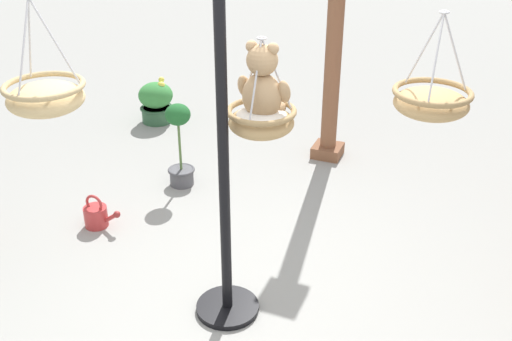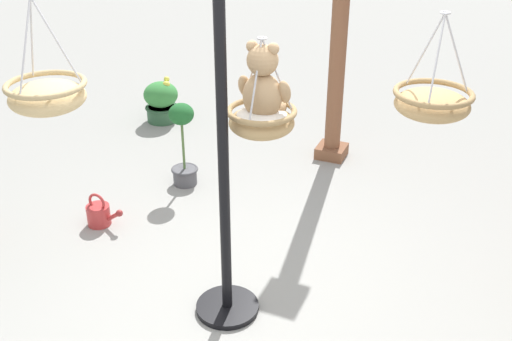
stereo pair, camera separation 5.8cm
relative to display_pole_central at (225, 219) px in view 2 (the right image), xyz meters
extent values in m
plane|color=gray|center=(0.17, 0.06, -0.75)|extent=(40.00, 40.00, 0.00)
cylinder|color=black|center=(0.00, 0.00, 0.43)|extent=(0.07, 0.07, 2.37)
cylinder|color=black|center=(0.00, 0.00, -0.73)|extent=(0.44, 0.44, 0.04)
ellipsoid|color=tan|center=(0.15, 0.25, 0.60)|extent=(0.41, 0.41, 0.17)
torus|color=#97794E|center=(0.15, 0.25, 0.68)|extent=(0.44, 0.44, 0.04)
ellipsoid|color=silver|center=(0.15, 0.25, 0.62)|extent=(0.36, 0.36, 0.14)
cylinder|color=#B7B7BC|center=(0.23, 0.30, 0.91)|extent=(0.18, 0.11, 0.46)
cylinder|color=#B7B7BC|center=(0.07, 0.30, 0.91)|extent=(0.18, 0.11, 0.46)
cylinder|color=#B7B7BC|center=(0.15, 0.15, 0.91)|extent=(0.01, 0.20, 0.46)
torus|color=#B7B7BC|center=(0.15, 0.25, 1.14)|extent=(0.06, 0.06, 0.01)
ellipsoid|color=tan|center=(0.15, 0.26, 0.77)|extent=(0.25, 0.21, 0.29)
sphere|color=tan|center=(0.15, 0.26, 1.00)|extent=(0.22, 0.22, 0.19)
ellipsoid|color=tan|center=(0.15, 0.33, 0.99)|extent=(0.09, 0.08, 0.06)
sphere|color=black|center=(0.15, 0.36, 0.99)|extent=(0.03, 0.03, 0.03)
sphere|color=tan|center=(0.08, 0.26, 1.08)|extent=(0.07, 0.07, 0.07)
sphere|color=tan|center=(0.22, 0.26, 1.08)|extent=(0.07, 0.07, 0.07)
ellipsoid|color=tan|center=(0.02, 0.29, 0.81)|extent=(0.08, 0.14, 0.19)
ellipsoid|color=tan|center=(0.28, 0.29, 0.81)|extent=(0.08, 0.14, 0.19)
ellipsoid|color=tan|center=(0.08, 0.37, 0.67)|extent=(0.09, 0.17, 0.09)
ellipsoid|color=tan|center=(0.22, 0.37, 0.67)|extent=(0.09, 0.17, 0.09)
ellipsoid|color=tan|center=(-1.13, -0.18, 0.73)|extent=(0.48, 0.48, 0.19)
torus|color=tan|center=(-1.13, -0.18, 0.82)|extent=(0.51, 0.51, 0.04)
cylinder|color=#B7B7BC|center=(-1.04, -0.13, 1.09)|extent=(0.21, 0.13, 0.55)
cylinder|color=#B7B7BC|center=(-1.23, -0.13, 1.09)|extent=(0.21, 0.13, 0.55)
cylinder|color=#B7B7BC|center=(-1.13, -0.29, 1.09)|extent=(0.01, 0.23, 0.55)
ellipsoid|color=tan|center=(1.12, 0.60, 0.74)|extent=(0.46, 0.46, 0.16)
torus|color=#97794E|center=(1.12, 0.60, 0.82)|extent=(0.48, 0.48, 0.04)
cylinder|color=#B7B7BC|center=(1.21, 0.65, 1.06)|extent=(0.20, 0.12, 0.48)
cylinder|color=#B7B7BC|center=(1.03, 0.65, 1.06)|extent=(0.20, 0.12, 0.48)
cylinder|color=#B7B7BC|center=(1.12, 0.49, 1.06)|extent=(0.01, 0.22, 0.48)
torus|color=#B7B7BC|center=(1.12, 0.60, 1.30)|extent=(0.06, 0.06, 0.01)
cylinder|color=brown|center=(-0.02, 2.62, 0.65)|extent=(0.16, 0.16, 2.79)
cube|color=brown|center=(-0.02, 2.62, -0.69)|extent=(0.29, 0.29, 0.12)
cylinder|color=#2D5638|center=(-2.16, 2.76, -0.66)|extent=(0.36, 0.36, 0.18)
torus|color=#294E32|center=(-2.16, 2.76, -0.58)|extent=(0.39, 0.39, 0.03)
cylinder|color=#382819|center=(-2.16, 2.76, -0.58)|extent=(0.31, 0.31, 0.03)
ellipsoid|color=#38843D|center=(-2.16, 2.76, -0.42)|extent=(0.40, 0.40, 0.30)
sphere|color=#E5DB4C|center=(-2.09, 2.78, -0.29)|extent=(0.09, 0.09, 0.09)
sphere|color=#E5DB4C|center=(-2.13, 2.87, -0.26)|extent=(0.07, 0.07, 0.07)
cylinder|color=#4C4C51|center=(-1.16, 1.49, -0.67)|extent=(0.23, 0.23, 0.16)
torus|color=#444449|center=(-1.16, 1.49, -0.59)|extent=(0.26, 0.26, 0.03)
cylinder|color=#382819|center=(-1.16, 1.49, -0.60)|extent=(0.20, 0.20, 0.03)
cylinder|color=#4C6B38|center=(-1.16, 1.49, -0.35)|extent=(0.02, 0.02, 0.47)
ellipsoid|color=#1E5B28|center=(-1.16, 1.49, -0.02)|extent=(0.24, 0.24, 0.20)
cylinder|color=#B23333|center=(-1.49, 0.57, -0.66)|extent=(0.20, 0.20, 0.18)
cylinder|color=#B23333|center=(-1.34, 0.57, -0.64)|extent=(0.17, 0.04, 0.14)
sphere|color=maroon|center=(-1.27, 0.57, -0.59)|extent=(0.06, 0.06, 0.06)
torus|color=#B23333|center=(-1.49, 0.57, -0.53)|extent=(0.16, 0.02, 0.16)
camera|label=1|loc=(1.41, -2.98, 2.09)|focal=42.29mm
camera|label=2|loc=(1.46, -2.96, 2.09)|focal=42.29mm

